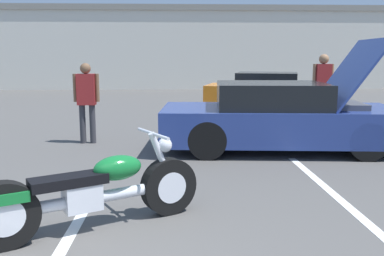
{
  "coord_description": "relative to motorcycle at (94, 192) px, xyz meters",
  "views": [
    {
      "loc": [
        1.12,
        -2.42,
        1.76
      ],
      "look_at": [
        1.38,
        3.25,
        0.8
      ],
      "focal_mm": 40.0,
      "sensor_mm": 36.0,
      "label": 1
    }
  ],
  "objects": [
    {
      "name": "show_car_hood_open",
      "position": [
        2.82,
        3.66,
        0.23
      ],
      "size": [
        4.5,
        2.19,
        2.07
      ],
      "rotation": [
        0.0,
        0.0,
        -0.08
      ],
      "color": "navy",
      "rests_on": "ground"
    },
    {
      "name": "parking_stripe_middle",
      "position": [
        -0.22,
        0.42,
        -0.39
      ],
      "size": [
        0.12,
        5.05,
        0.01
      ],
      "primitive_type": "cube",
      "color": "white",
      "rests_on": "ground"
    },
    {
      "name": "parked_car_mid_row",
      "position": [
        4.22,
        10.54,
        0.18
      ],
      "size": [
        4.86,
        3.06,
        1.2
      ],
      "rotation": [
        0.0,
        0.0,
        -0.28
      ],
      "color": "orange",
      "rests_on": "ground"
    },
    {
      "name": "far_building",
      "position": [
        -0.31,
        20.58,
        1.95
      ],
      "size": [
        32.0,
        4.2,
        4.4
      ],
      "color": "beige",
      "rests_on": "ground"
    },
    {
      "name": "spectator_near_motorcycle",
      "position": [
        4.49,
        6.16,
        0.69
      ],
      "size": [
        0.52,
        0.24,
        1.8
      ],
      "color": "#38476B",
      "rests_on": "ground"
    },
    {
      "name": "spectator_far_lot",
      "position": [
        -0.93,
        4.46,
        0.57
      ],
      "size": [
        0.52,
        0.21,
        1.62
      ],
      "color": "#333338",
      "rests_on": "ground"
    },
    {
      "name": "parking_stripe_back",
      "position": [
        2.87,
        0.42,
        -0.39
      ],
      "size": [
        0.12,
        5.05,
        0.01
      ],
      "primitive_type": "cube",
      "color": "white",
      "rests_on": "ground"
    },
    {
      "name": "motorcycle",
      "position": [
        0.0,
        0.0,
        0.0
      ],
      "size": [
        2.13,
        1.28,
        0.95
      ],
      "rotation": [
        0.0,
        0.0,
        0.51
      ],
      "color": "black",
      "rests_on": "ground"
    }
  ]
}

